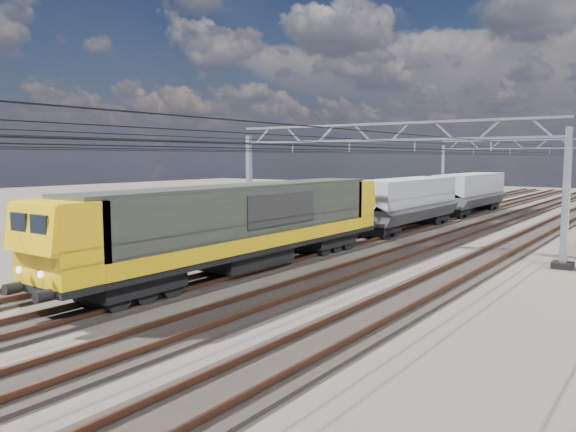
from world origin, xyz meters
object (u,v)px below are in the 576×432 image
Objects in this scene: catenary_gantry_mid at (380,180)px; hopper_wagon_lead at (407,200)px; hopper_wagon_mid at (470,190)px; locomotive at (246,222)px; catenary_gantry_far at (529,169)px.

catenary_gantry_mid reaches higher than hopper_wagon_lead.
hopper_wagon_lead is 1.00× the size of hopper_wagon_mid.
catenary_gantry_mid is 9.74m from locomotive.
hopper_wagon_mid is (0.00, 14.20, 0.00)m from hopper_wagon_lead.
hopper_wagon_mid is (-2.00, 22.50, -1.67)m from catenary_gantry_mid.
locomotive is (-2.00, -45.40, -1.58)m from catenary_gantry_far.
locomotive is 1.62× the size of hopper_wagon_lead.
catenary_gantry_mid is 1.00× the size of catenary_gantry_far.
catenary_gantry_far is 45.47m from locomotive.
catenary_gantry_mid is 8.70m from hopper_wagon_lead.
catenary_gantry_far is 27.82m from hopper_wagon_lead.
catenary_gantry_mid reaches higher than hopper_wagon_mid.
hopper_wagon_lead is at bearing 90.00° from locomotive.
locomotive is 1.62× the size of hopper_wagon_mid.
catenary_gantry_far is at bearing 81.57° from hopper_wagon_mid.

